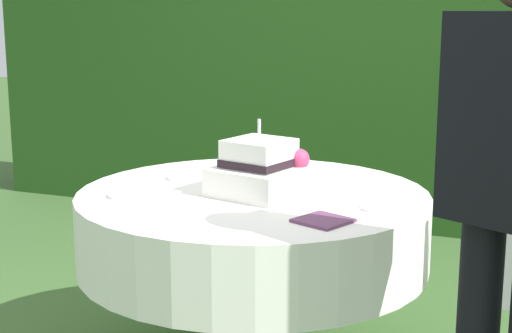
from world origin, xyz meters
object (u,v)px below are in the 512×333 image
at_px(cake_table, 253,227).
at_px(serving_plate_left, 382,207).
at_px(serving_plate_far, 184,177).
at_px(wedding_cake, 260,170).
at_px(serving_plate_near, 127,195).
at_px(serving_plate_right, 318,172).
at_px(napkin_stack, 323,220).

xyz_separation_m(cake_table, serving_plate_left, (0.49, -0.06, 0.14)).
bearing_deg(cake_table, serving_plate_far, 162.92).
bearing_deg(wedding_cake, serving_plate_far, 161.10).
relative_size(serving_plate_near, serving_plate_right, 0.97).
relative_size(wedding_cake, serving_plate_left, 2.51).
relative_size(serving_plate_near, napkin_stack, 0.89).
height_order(cake_table, serving_plate_far, serving_plate_far).
bearing_deg(serving_plate_left, napkin_stack, -120.71).
distance_m(wedding_cake, serving_plate_near, 0.49).
relative_size(cake_table, serving_plate_right, 9.24).
distance_m(serving_plate_right, napkin_stack, 0.72).
distance_m(wedding_cake, napkin_stack, 0.42).
distance_m(cake_table, serving_plate_near, 0.48).
xyz_separation_m(wedding_cake, napkin_stack, (0.32, -0.27, -0.08)).
xyz_separation_m(wedding_cake, serving_plate_far, (-0.38, 0.13, -0.08)).
relative_size(cake_table, serving_plate_near, 9.49).
relative_size(wedding_cake, serving_plate_near, 2.61).
bearing_deg(serving_plate_near, serving_plate_left, 10.76).
bearing_deg(serving_plate_near, serving_plate_far, 79.89).
distance_m(cake_table, napkin_stack, 0.48).
xyz_separation_m(wedding_cake, serving_plate_near, (-0.44, -0.20, -0.08)).
bearing_deg(serving_plate_near, napkin_stack, -4.63).
relative_size(serving_plate_far, serving_plate_right, 0.94).
distance_m(cake_table, serving_plate_left, 0.52).
distance_m(serving_plate_near, serving_plate_left, 0.91).
relative_size(wedding_cake, napkin_stack, 2.33).
bearing_deg(serving_plate_near, wedding_cake, 25.16).
height_order(cake_table, serving_plate_right, serving_plate_right).
height_order(cake_table, wedding_cake, wedding_cake).
bearing_deg(serving_plate_left, serving_plate_right, 128.92).
relative_size(serving_plate_left, napkin_stack, 0.93).
xyz_separation_m(wedding_cake, serving_plate_left, (0.45, -0.04, -0.08)).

